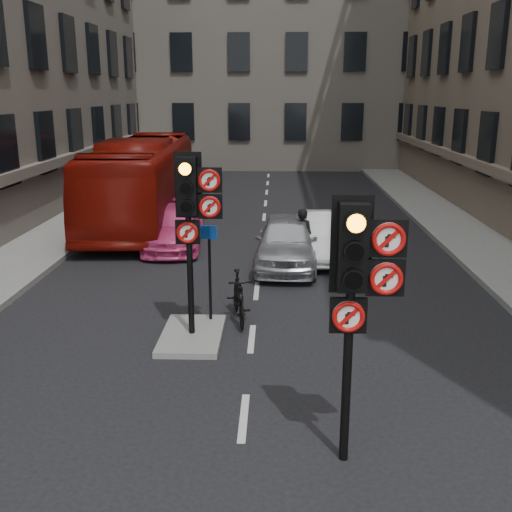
# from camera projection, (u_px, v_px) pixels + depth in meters

# --- Properties ---
(ground) EXTENTS (120.00, 120.00, 0.00)m
(ground) POSITION_uv_depth(u_px,v_px,m) (235.00, 505.00, 7.16)
(ground) COLOR black
(ground) RESTS_ON ground
(pavement_left) EXTENTS (3.00, 50.00, 0.16)m
(pavement_left) POSITION_uv_depth(u_px,v_px,m) (34.00, 245.00, 18.93)
(pavement_left) COLOR gray
(pavement_left) RESTS_ON ground
(pavement_right) EXTENTS (3.00, 50.00, 0.16)m
(pavement_right) POSITION_uv_depth(u_px,v_px,m) (494.00, 249.00, 18.46)
(pavement_right) COLOR gray
(pavement_right) RESTS_ON ground
(centre_island) EXTENTS (1.20, 2.00, 0.12)m
(centre_island) POSITION_uv_depth(u_px,v_px,m) (192.00, 335.00, 12.00)
(centre_island) COLOR gray
(centre_island) RESTS_ON ground
(building_far) EXTENTS (30.00, 14.00, 20.00)m
(building_far) POSITION_uv_depth(u_px,v_px,m) (271.00, 12.00, 41.11)
(building_far) COLOR #665F56
(building_far) RESTS_ON ground
(signal_near) EXTENTS (0.91, 0.40, 3.58)m
(signal_near) POSITION_uv_depth(u_px,v_px,m) (358.00, 276.00, 7.38)
(signal_near) COLOR black
(signal_near) RESTS_ON ground
(signal_far) EXTENTS (0.91, 0.40, 3.58)m
(signal_far) POSITION_uv_depth(u_px,v_px,m) (193.00, 206.00, 11.29)
(signal_far) COLOR black
(signal_far) RESTS_ON centre_island
(car_silver) EXTENTS (1.89, 4.27, 1.43)m
(car_silver) POSITION_uv_depth(u_px,v_px,m) (287.00, 241.00, 16.80)
(car_silver) COLOR #A8ACB0
(car_silver) RESTS_ON ground
(car_white) EXTENTS (1.64, 4.06, 1.31)m
(car_white) POSITION_uv_depth(u_px,v_px,m) (326.00, 236.00, 17.72)
(car_white) COLOR white
(car_white) RESTS_ON ground
(car_pink) EXTENTS (2.05, 4.42, 1.25)m
(car_pink) POSITION_uv_depth(u_px,v_px,m) (174.00, 227.00, 18.98)
(car_pink) COLOR #EE468C
(car_pink) RESTS_ON ground
(bus_red) EXTENTS (3.14, 11.36, 3.13)m
(bus_red) POSITION_uv_depth(u_px,v_px,m) (143.00, 181.00, 22.28)
(bus_red) COLOR maroon
(bus_red) RESTS_ON ground
(motorcycle) EXTENTS (0.79, 1.82, 1.06)m
(motorcycle) POSITION_uv_depth(u_px,v_px,m) (239.00, 297.00, 12.81)
(motorcycle) COLOR black
(motorcycle) RESTS_ON ground
(motorcyclist) EXTENTS (0.69, 0.55, 1.65)m
(motorcyclist) POSITION_uv_depth(u_px,v_px,m) (302.00, 237.00, 16.84)
(motorcyclist) COLOR black
(motorcyclist) RESTS_ON ground
(info_sign) EXTENTS (0.35, 0.13, 2.04)m
(info_sign) POSITION_uv_depth(u_px,v_px,m) (209.00, 259.00, 12.33)
(info_sign) COLOR black
(info_sign) RESTS_ON centre_island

